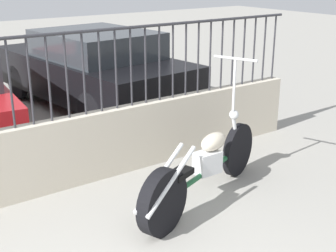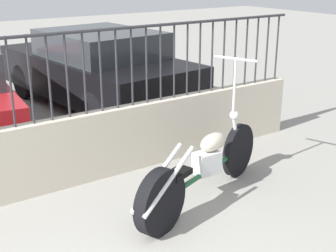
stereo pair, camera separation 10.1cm
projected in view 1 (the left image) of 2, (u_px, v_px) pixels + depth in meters
motorcycle_green at (199, 171)px, 4.86m from camera, size 2.15×0.94×1.47m
car_black at (93, 68)px, 8.27m from camera, size 2.20×4.31×1.35m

